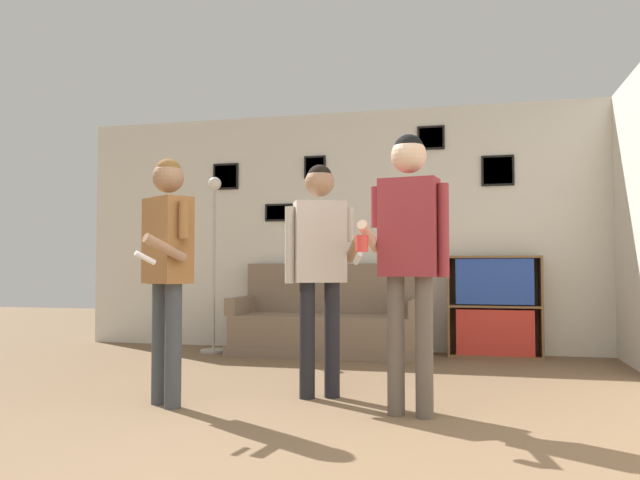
% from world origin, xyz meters
% --- Properties ---
extents(wall_back, '(7.20, 0.08, 2.70)m').
position_xyz_m(wall_back, '(-0.00, 4.47, 1.36)').
color(wall_back, silver).
rests_on(wall_back, ground_plane).
extents(couch, '(2.04, 0.80, 0.97)m').
position_xyz_m(couch, '(-0.54, 4.07, 0.31)').
color(couch, '#7A6651').
rests_on(couch, ground_plane).
extents(bookshelf, '(0.95, 0.30, 1.04)m').
position_xyz_m(bookshelf, '(1.19, 4.25, 0.52)').
color(bookshelf, brown).
rests_on(bookshelf, ground_plane).
extents(floor_lamp, '(0.28, 0.28, 1.92)m').
position_xyz_m(floor_lamp, '(-1.78, 3.90, 1.02)').
color(floor_lamp, '#ADA89E').
rests_on(floor_lamp, ground_plane).
extents(person_player_foreground_left, '(0.43, 0.60, 1.66)m').
position_xyz_m(person_player_foreground_left, '(-1.03, 1.36, 1.02)').
color(person_player_foreground_left, '#3D4247').
rests_on(person_player_foreground_left, ground_plane).
extents(person_player_foreground_center, '(0.58, 0.40, 1.66)m').
position_xyz_m(person_player_foreground_center, '(-0.09, 1.85, 1.02)').
color(person_player_foreground_center, black).
rests_on(person_player_foreground_center, ground_plane).
extents(person_watcher_holding_cup, '(0.54, 0.42, 1.77)m').
position_xyz_m(person_watcher_holding_cup, '(0.58, 1.44, 1.10)').
color(person_watcher_holding_cup, brown).
rests_on(person_watcher_holding_cup, ground_plane).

